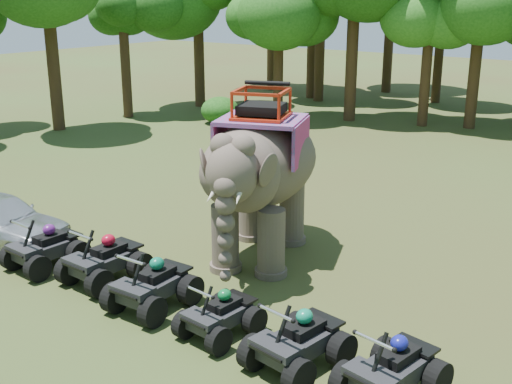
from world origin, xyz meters
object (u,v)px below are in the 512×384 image
elephant (260,174)px  atv_0 (45,242)px  atv_2 (152,279)px  atv_1 (104,254)px  atv_3 (220,309)px  atv_4 (298,334)px  atv_5 (393,361)px

elephant → atv_0: 5.44m
elephant → atv_2: size_ratio=2.82×
atv_0 → atv_2: (3.58, 0.08, 0.02)m
atv_1 → atv_3: size_ratio=1.19×
elephant → atv_4: elephant is taller
atv_0 → atv_4: 7.26m
elephant → atv_2: (-0.12, -3.62, -1.47)m
atv_4 → atv_5: size_ratio=1.02×
atv_3 → atv_2: bearing=-176.5°
atv_3 → atv_4: atv_4 is taller
atv_2 → atv_4: (3.67, -0.05, -0.01)m
atv_2 → atv_4: atv_2 is taller
atv_0 → atv_2: bearing=3.0°
atv_3 → atv_5: bearing=7.5°
atv_1 → atv_3: bearing=-3.4°
atv_0 → atv_4: atv_4 is taller
elephant → atv_1: (-1.95, -3.37, -1.47)m
atv_4 → elephant: bearing=141.9°
atv_1 → atv_3: atv_1 is taller
atv_3 → elephant: bearing=119.8°
atv_1 → atv_5: bearing=0.2°
atv_3 → atv_5: (3.51, 0.19, 0.08)m
atv_1 → atv_4: atv_1 is taller
atv_0 → atv_4: bearing=2.0°
atv_5 → atv_2: bearing=-169.1°
atv_3 → atv_4: size_ratio=0.86×
atv_0 → atv_4: size_ratio=0.98×
elephant → atv_5: elephant is taller
atv_2 → atv_5: size_ratio=1.04×
atv_2 → atv_3: size_ratio=1.17×
elephant → atv_1: elephant is taller
atv_0 → atv_5: atv_0 is taller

